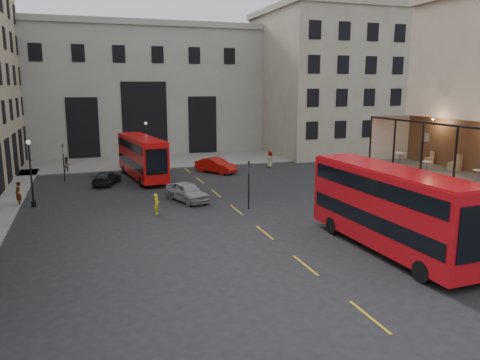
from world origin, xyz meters
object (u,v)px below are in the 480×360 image
object	(u,v)px
car_b	(216,165)
cafe_chair_d	(429,160)
car_a	(187,192)
cafe_chair_b	(456,165)
traffic_light_near	(249,179)
pedestrian_a	(67,165)
street_lamp_b	(147,147)
cyclist	(157,204)
pedestrian_c	(161,155)
cafe_table_mid	(427,165)
car_c	(107,178)
street_lamp_a	(31,177)
cafe_table_far	(400,157)
cafe_table_near	(478,174)
bicycle	(181,186)
pedestrian_d	(270,160)
pedestrian_b	(144,157)
traffic_light_far	(63,157)
bus_near	(390,205)
bus_far	(142,155)
pedestrian_e	(18,194)
cafe_chair_c	(453,166)

from	to	relation	value
car_b	cafe_chair_d	size ratio (longest dim) A/B	5.96
car_a	cafe_chair_b	size ratio (longest dim) A/B	4.90
cafe_chair_b	traffic_light_near	bearing A→B (deg)	126.11
pedestrian_a	street_lamp_b	bearing A→B (deg)	-9.99
car_a	car_b	xyz separation A→B (m)	(5.73, 11.79, 0.01)
street_lamp_b	cyclist	bearing A→B (deg)	-95.45
pedestrian_c	cafe_table_mid	world-z (taller)	cafe_table_mid
car_c	pedestrian_a	bearing A→B (deg)	-41.74
street_lamp_a	cafe_table_far	size ratio (longest dim) A/B	6.43
cyclist	pedestrian_a	distance (m)	21.10
cafe_table_near	cafe_chair_d	bearing A→B (deg)	73.65
street_lamp_a	bicycle	bearing A→B (deg)	7.68
cafe_table_near	cafe_table_mid	distance (m)	3.13
pedestrian_a	cafe_table_far	bearing A→B (deg)	-73.80
street_lamp_a	cafe_chair_d	distance (m)	29.25
street_lamp_b	bicycle	distance (m)	14.53
cafe_table_far	car_b	bearing A→B (deg)	100.76
pedestrian_d	car_c	bearing A→B (deg)	94.87
pedestrian_b	pedestrian_d	size ratio (longest dim) A/B	0.90
cyclist	pedestrian_c	bearing A→B (deg)	8.31
cyclist	cafe_table_mid	size ratio (longest dim) A/B	2.32
cyclist	cafe_table_near	world-z (taller)	cafe_table_near
pedestrian_b	cafe_table_far	world-z (taller)	cafe_table_far
cafe_table_mid	pedestrian_a	bearing A→B (deg)	121.80
cafe_table_far	car_c	bearing A→B (deg)	126.32
street_lamp_b	car_c	size ratio (longest dim) A/B	1.21
cafe_table_mid	cafe_chair_d	xyz separation A→B (m)	(2.20, 2.41, -0.19)
cyclist	traffic_light_far	bearing A→B (deg)	42.71
bus_near	street_lamp_b	bearing A→B (deg)	105.85
street_lamp_b	bus_far	bearing A→B (deg)	-100.99
bus_near	bicycle	distance (m)	20.95
street_lamp_b	car_b	bearing A→B (deg)	-42.63
bus_far	traffic_light_near	bearing A→B (deg)	-66.69
car_b	bicycle	size ratio (longest dim) A/B	2.61
traffic_light_near	cafe_chair_d	bearing A→B (deg)	-47.99
street_lamp_a	car_a	xyz separation A→B (m)	(11.99, -1.98, -1.59)
bus_near	pedestrian_b	world-z (taller)	bus_near
pedestrian_d	cafe_chair_d	distance (m)	26.73
car_a	pedestrian_d	xyz separation A→B (m)	(12.59, 12.84, 0.17)
bus_far	bus_near	bearing A→B (deg)	-67.50
cyclist	pedestrian_e	world-z (taller)	pedestrian_e
street_lamp_b	pedestrian_c	distance (m)	4.67
street_lamp_a	cafe_chair_d	bearing A→B (deg)	-32.32
street_lamp_a	pedestrian_a	distance (m)	15.00
street_lamp_a	cafe_chair_b	xyz separation A→B (m)	(24.63, -17.83, 2.50)
pedestrian_e	cafe_table_far	distance (m)	28.95
street_lamp_a	cafe_table_mid	bearing A→B (deg)	-38.73
street_lamp_b	car_a	world-z (taller)	street_lamp_b
cafe_chair_c	cafe_chair_d	bearing A→B (deg)	83.79
car_c	cafe_chair_b	world-z (taller)	cafe_chair_b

